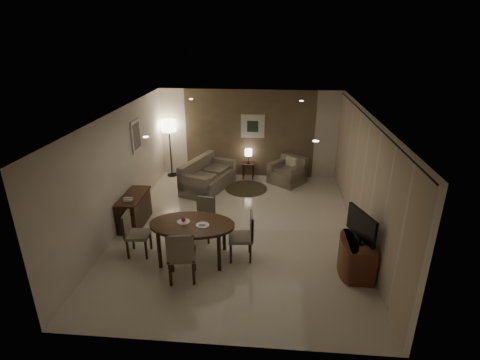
# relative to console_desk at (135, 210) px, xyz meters

# --- Properties ---
(room_shell) EXTENTS (5.50, 7.00, 2.70)m
(room_shell) POSITION_rel_console_desk_xyz_m (2.49, 0.40, 0.98)
(room_shell) COLOR beige
(room_shell) RESTS_ON ground
(taupe_accent) EXTENTS (3.96, 0.03, 2.70)m
(taupe_accent) POSITION_rel_console_desk_xyz_m (2.49, 3.48, 0.98)
(taupe_accent) COLOR #77614A
(taupe_accent) RESTS_ON wall_back
(curtain_wall) EXTENTS (0.08, 6.70, 2.58)m
(curtain_wall) POSITION_rel_console_desk_xyz_m (5.17, 0.00, 0.95)
(curtain_wall) COLOR beige
(curtain_wall) RESTS_ON wall_right
(curtain_rod) EXTENTS (0.03, 6.80, 0.03)m
(curtain_rod) POSITION_rel_console_desk_xyz_m (5.17, 0.00, 2.27)
(curtain_rod) COLOR black
(curtain_rod) RESTS_ON wall_right
(art_back_frame) EXTENTS (0.72, 0.03, 0.72)m
(art_back_frame) POSITION_rel_console_desk_xyz_m (2.59, 3.46, 1.23)
(art_back_frame) COLOR silver
(art_back_frame) RESTS_ON wall_back
(art_back_canvas) EXTENTS (0.34, 0.01, 0.34)m
(art_back_canvas) POSITION_rel_console_desk_xyz_m (2.59, 3.44, 1.23)
(art_back_canvas) COLOR #1C331C
(art_back_canvas) RESTS_ON wall_back
(art_left_frame) EXTENTS (0.03, 0.60, 0.80)m
(art_left_frame) POSITION_rel_console_desk_xyz_m (-0.23, 1.20, 1.48)
(art_left_frame) COLOR silver
(art_left_frame) RESTS_ON wall_left
(art_left_canvas) EXTENTS (0.01, 0.46, 0.64)m
(art_left_canvas) POSITION_rel_console_desk_xyz_m (-0.21, 1.20, 1.48)
(art_left_canvas) COLOR gray
(art_left_canvas) RESTS_ON wall_left
(downlight_nl) EXTENTS (0.10, 0.10, 0.01)m
(downlight_nl) POSITION_rel_console_desk_xyz_m (1.09, -1.80, 2.31)
(downlight_nl) COLOR white
(downlight_nl) RESTS_ON ceiling
(downlight_nr) EXTENTS (0.10, 0.10, 0.01)m
(downlight_nr) POSITION_rel_console_desk_xyz_m (3.89, -1.80, 2.31)
(downlight_nr) COLOR white
(downlight_nr) RESTS_ON ceiling
(downlight_fl) EXTENTS (0.10, 0.10, 0.01)m
(downlight_fl) POSITION_rel_console_desk_xyz_m (1.09, 1.80, 2.31)
(downlight_fl) COLOR white
(downlight_fl) RESTS_ON ceiling
(downlight_fr) EXTENTS (0.10, 0.10, 0.01)m
(downlight_fr) POSITION_rel_console_desk_xyz_m (3.89, 1.80, 2.31)
(downlight_fr) COLOR white
(downlight_fr) RESTS_ON ceiling
(console_desk) EXTENTS (0.48, 1.20, 0.75)m
(console_desk) POSITION_rel_console_desk_xyz_m (0.00, 0.00, 0.00)
(console_desk) COLOR #412915
(console_desk) RESTS_ON floor
(telephone) EXTENTS (0.20, 0.14, 0.09)m
(telephone) POSITION_rel_console_desk_xyz_m (0.00, -0.30, 0.43)
(telephone) COLOR white
(telephone) RESTS_ON console_desk
(tv_cabinet) EXTENTS (0.48, 0.90, 0.70)m
(tv_cabinet) POSITION_rel_console_desk_xyz_m (4.89, -1.50, -0.03)
(tv_cabinet) COLOR brown
(tv_cabinet) RESTS_ON floor
(flat_tv) EXTENTS (0.36, 0.85, 0.60)m
(flat_tv) POSITION_rel_console_desk_xyz_m (4.87, -1.50, 0.65)
(flat_tv) COLOR black
(flat_tv) RESTS_ON tv_cabinet
(dining_table) EXTENTS (1.70, 1.06, 0.79)m
(dining_table) POSITION_rel_console_desk_xyz_m (1.67, -1.29, 0.02)
(dining_table) COLOR #412915
(dining_table) RESTS_ON floor
(chair_near) EXTENTS (0.59, 0.59, 1.05)m
(chair_near) POSITION_rel_console_desk_xyz_m (1.61, -1.96, 0.15)
(chair_near) COLOR gray
(chair_near) RESTS_ON floor
(chair_far) EXTENTS (0.52, 0.52, 0.92)m
(chair_far) POSITION_rel_console_desk_xyz_m (1.73, -0.50, 0.09)
(chair_far) COLOR gray
(chair_far) RESTS_ON floor
(chair_left) EXTENTS (0.48, 0.48, 0.94)m
(chair_left) POSITION_rel_console_desk_xyz_m (0.53, -1.24, 0.09)
(chair_left) COLOR gray
(chair_left) RESTS_ON floor
(chair_right) EXTENTS (0.52, 0.52, 0.98)m
(chair_right) POSITION_rel_console_desk_xyz_m (2.62, -1.19, 0.11)
(chair_right) COLOR gray
(chair_right) RESTS_ON floor
(plate_a) EXTENTS (0.26, 0.26, 0.02)m
(plate_a) POSITION_rel_console_desk_xyz_m (1.49, -1.24, 0.43)
(plate_a) COLOR white
(plate_a) RESTS_ON dining_table
(plate_b) EXTENTS (0.26, 0.26, 0.02)m
(plate_b) POSITION_rel_console_desk_xyz_m (1.89, -1.34, 0.43)
(plate_b) COLOR white
(plate_b) RESTS_ON dining_table
(fruit_apple) EXTENTS (0.09, 0.09, 0.09)m
(fruit_apple) POSITION_rel_console_desk_xyz_m (1.49, -1.24, 0.48)
(fruit_apple) COLOR red
(fruit_apple) RESTS_ON plate_a
(napkin) EXTENTS (0.12, 0.08, 0.03)m
(napkin) POSITION_rel_console_desk_xyz_m (1.89, -1.34, 0.45)
(napkin) COLOR white
(napkin) RESTS_ON plate_b
(round_rug) EXTENTS (1.23, 1.23, 0.01)m
(round_rug) POSITION_rel_console_desk_xyz_m (2.48, 2.36, -0.37)
(round_rug) COLOR #433A25
(round_rug) RESTS_ON floor
(sofa) EXTENTS (2.03, 1.48, 0.86)m
(sofa) POSITION_rel_console_desk_xyz_m (1.37, 2.29, 0.06)
(sofa) COLOR gray
(sofa) RESTS_ON floor
(armchair) EXTENTS (1.23, 1.22, 0.80)m
(armchair) POSITION_rel_console_desk_xyz_m (3.68, 2.92, 0.02)
(armchair) COLOR gray
(armchair) RESTS_ON floor
(side_table) EXTENTS (0.38, 0.38, 0.48)m
(side_table) POSITION_rel_console_desk_xyz_m (2.48, 3.25, -0.13)
(side_table) COLOR black
(side_table) RESTS_ON floor
(table_lamp) EXTENTS (0.22, 0.22, 0.50)m
(table_lamp) POSITION_rel_console_desk_xyz_m (2.48, 3.25, 0.36)
(table_lamp) COLOR #FFEAC1
(table_lamp) RESTS_ON side_table
(floor_lamp) EXTENTS (0.45, 0.45, 1.80)m
(floor_lamp) POSITION_rel_console_desk_xyz_m (0.04, 3.22, 0.52)
(floor_lamp) COLOR #FFE5B7
(floor_lamp) RESTS_ON floor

